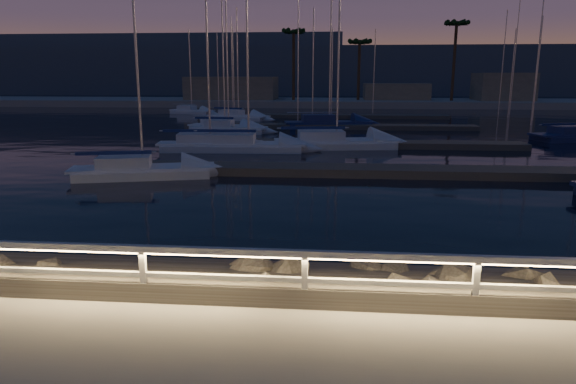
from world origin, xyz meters
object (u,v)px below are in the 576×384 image
Objects in this scene: sailboat_f at (246,145)px; sailboat_m at (191,111)px; sailboat_e at (227,128)px; sailboat_n at (237,116)px; sailboat_g at (333,141)px; guard_rail at (414,269)px; sailboat_b at (139,169)px; sailboat_j at (327,123)px; sailboat_i at (223,126)px; sailboat_a at (208,144)px.

sailboat_f is 34.08m from sailboat_m.
sailboat_e is 10.86m from sailboat_f.
sailboat_g is at bearing -43.72° from sailboat_n.
sailboat_g is 1.20× the size of sailboat_n.
sailboat_g is at bearing 93.43° from guard_rail.
sailboat_j is at bearing 56.29° from sailboat_b.
sailboat_j is at bearing 35.92° from sailboat_i.
sailboat_n is (-4.97, 23.29, -0.01)m from sailboat_f.
sailboat_a is 10.35m from sailboat_e.
sailboat_b is 1.11× the size of sailboat_m.
sailboat_m is (-8.94, 40.66, -0.00)m from sailboat_b.
sailboat_i is at bearing 114.36° from sailboat_e.
sailboat_m is at bearing 109.52° from guard_rail.
sailboat_b is at bearing -138.47° from sailboat_g.
sailboat_n is (7.50, -8.43, 0.01)m from sailboat_m.
sailboat_m is at bearing 114.96° from sailboat_e.
sailboat_b is 1.04× the size of sailboat_e.
guard_rail is 48.17m from sailboat_n.
sailboat_j reaches higher than sailboat_i.
sailboat_b is at bearing -104.28° from sailboat_a.
sailboat_g is 34.74m from sailboat_m.
sailboat_f is (3.39, -10.32, 0.01)m from sailboat_e.
sailboat_b is 9.61m from sailboat_f.
sailboat_i reaches higher than guard_rail.
sailboat_e is 1.07× the size of sailboat_m.
sailboat_n is at bearing 108.91° from sailboat_i.
sailboat_j is 23.79m from sailboat_m.
sailboat_g reaches higher than sailboat_i.
guard_rail is 36.95m from sailboat_i.
sailboat_j is (8.40, 24.38, 0.05)m from sailboat_b.
sailboat_b is at bearing -57.51° from sailboat_m.
guard_rail is 4.01× the size of sailboat_i.
sailboat_e is (0.14, 19.26, 0.01)m from sailboat_b.
sailboat_a is at bearing -82.96° from sailboat_e.
sailboat_f reaches higher than sailboat_m.
sailboat_a reaches higher than sailboat_e.
sailboat_g is 1.27× the size of sailboat_i.
sailboat_a is 1.04× the size of sailboat_e.
sailboat_j is at bearing -18.57° from sailboat_n.
sailboat_f is at bearing -117.98° from sailboat_j.
sailboat_j is at bearing -23.10° from sailboat_m.
sailboat_e is 12.19m from sailboat_g.
sailboat_a is 17.08m from sailboat_j.
sailboat_m is (-12.47, 31.72, -0.03)m from sailboat_f.
sailboat_g is (8.00, 2.00, 0.01)m from sailboat_a.
sailboat_j is 1.18× the size of sailboat_n.
sailboat_i is 11.44m from sailboat_n.
guard_rail is at bearing -70.82° from sailboat_e.
sailboat_j reaches higher than sailboat_m.
sailboat_a is 33.24m from sailboat_m.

